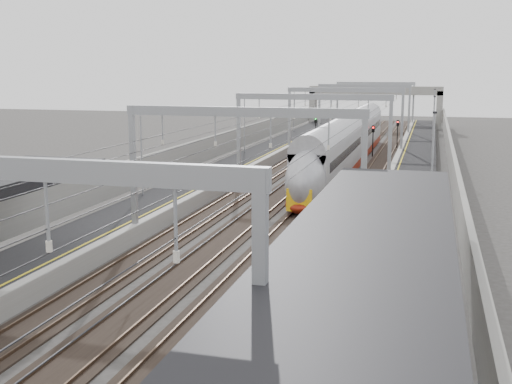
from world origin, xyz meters
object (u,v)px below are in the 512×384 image
Objects in this scene: bench at (375,351)px; signal_green at (316,125)px; train at (346,148)px; overbridge at (375,96)px.

signal_green reaches higher than bench.
bench is 0.57× the size of signal_green.
train reaches higher than signal_green.
overbridge reaches higher than train.
signal_green is (-13.44, 65.59, 0.81)m from bench.
bench is 66.96m from signal_green.
bench is (8.24, -92.56, -3.71)m from overbridge.
overbridge is 27.61m from signal_green.
signal_green is at bearing -100.92° from overbridge.
bench is at bearing -84.91° from overbridge.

